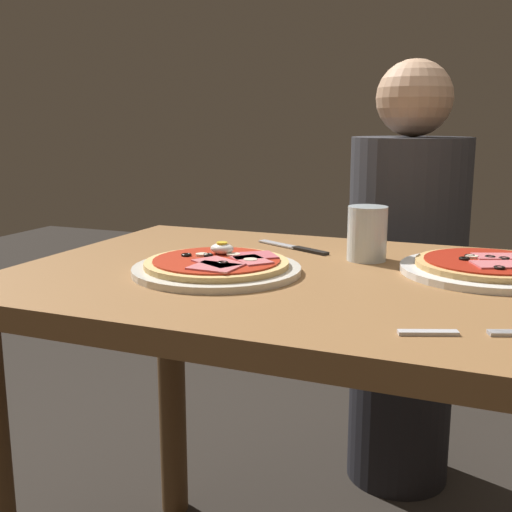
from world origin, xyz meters
name	(u,v)px	position (x,y,z in m)	size (l,w,h in m)	color
dining_table	(311,349)	(0.00, 0.00, 0.62)	(1.06, 0.73, 0.76)	olive
pizza_foreground	(217,266)	(-0.16, -0.06, 0.77)	(0.30, 0.30, 0.05)	silver
pizza_across_left	(488,268)	(0.28, 0.12, 0.77)	(0.30, 0.30, 0.03)	white
water_glass_near	(367,237)	(0.06, 0.15, 0.80)	(0.08, 0.08, 0.10)	silver
fork	(451,333)	(0.26, -0.25, 0.76)	(0.15, 0.07, 0.00)	silver
knife	(297,248)	(-0.10, 0.20, 0.76)	(0.18, 0.10, 0.01)	silver
diner_person	(405,290)	(0.05, 0.70, 0.56)	(0.32, 0.32, 1.18)	black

